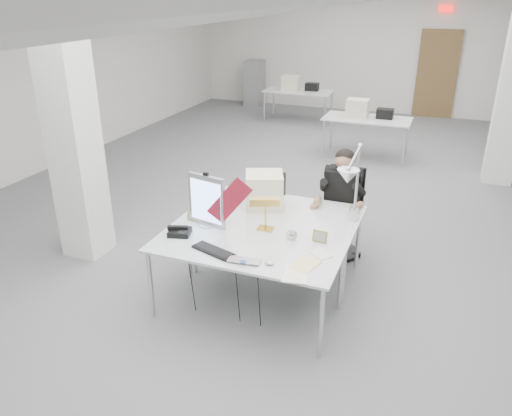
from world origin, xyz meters
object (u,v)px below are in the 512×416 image
at_px(monitor, 207,201).
at_px(bankers_lamp, 266,215).
at_px(laptop, 243,263).
at_px(desk_phone, 180,232).
at_px(desk_main, 247,247).
at_px(architect_lamp, 353,183).
at_px(office_chair, 341,214).
at_px(seated_person, 343,187).
at_px(beige_monitor, 264,190).

xyz_separation_m(monitor, bankers_lamp, (0.59, 0.11, -0.10)).
bearing_deg(laptop, desk_phone, 151.57).
relative_size(desk_main, laptop, 6.17).
distance_m(laptop, architect_lamp, 1.35).
bearing_deg(office_chair, desk_phone, -128.72).
distance_m(seated_person, desk_phone, 1.97).
relative_size(beige_monitor, architect_lamp, 0.40).
bearing_deg(office_chair, architect_lamp, -72.60).
height_order(desk_main, beige_monitor, beige_monitor).
bearing_deg(bankers_lamp, seated_person, 42.54).
height_order(desk_main, seated_person, seated_person).
distance_m(monitor, beige_monitor, 0.76).
height_order(office_chair, beige_monitor, beige_monitor).
relative_size(bankers_lamp, desk_phone, 1.55).
relative_size(laptop, desk_phone, 1.39).
bearing_deg(architect_lamp, office_chair, 99.42).
height_order(seated_person, laptop, seated_person).
relative_size(monitor, architect_lamp, 0.53).
relative_size(office_chair, beige_monitor, 2.67).
height_order(seated_person, monitor, seated_person).
relative_size(seated_person, desk_phone, 4.09).
bearing_deg(desk_main, monitor, 152.60).
bearing_deg(office_chair, monitor, -131.18).
xyz_separation_m(monitor, beige_monitor, (0.37, 0.66, -0.08)).
bearing_deg(architect_lamp, desk_main, -147.15).
bearing_deg(office_chair, desk_main, -109.97).
bearing_deg(desk_main, office_chair, 68.92).
height_order(seated_person, bankers_lamp, seated_person).
height_order(monitor, laptop, monitor).
xyz_separation_m(monitor, laptop, (0.64, -0.62, -0.26)).
height_order(desk_phone, architect_lamp, architect_lamp).
relative_size(seated_person, monitor, 1.60).
distance_m(seated_person, bankers_lamp, 1.21).
bearing_deg(desk_main, laptop, -73.07).
bearing_deg(bankers_lamp, desk_main, -117.55).
distance_m(desk_main, desk_phone, 0.70).
height_order(office_chair, seated_person, seated_person).
xyz_separation_m(office_chair, seated_person, (0.00, -0.05, 0.36)).
bearing_deg(desk_phone, desk_main, -13.13).
xyz_separation_m(desk_main, desk_phone, (-0.70, -0.02, 0.04)).
xyz_separation_m(office_chair, monitor, (-1.13, -1.24, 0.49)).
bearing_deg(laptop, bankers_lamp, 87.37).
bearing_deg(bankers_lamp, architect_lamp, -0.06).
bearing_deg(desk_main, seated_person, 68.27).
distance_m(desk_main, architect_lamp, 1.20).
bearing_deg(desk_main, architect_lamp, 39.73).
height_order(seated_person, desk_phone, seated_person).
xyz_separation_m(office_chair, bankers_lamp, (-0.54, -1.13, 0.38)).
xyz_separation_m(desk_main, bankers_lamp, (0.05, 0.39, 0.18)).
xyz_separation_m(bankers_lamp, architect_lamp, (0.78, 0.30, 0.34)).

